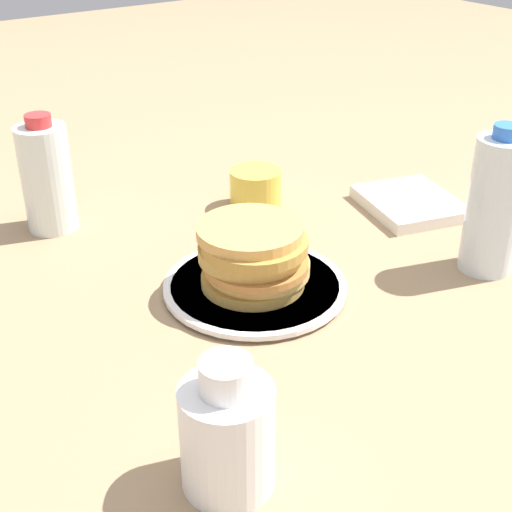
{
  "coord_description": "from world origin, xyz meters",
  "views": [
    {
      "loc": [
        -0.65,
        0.44,
        0.5
      ],
      "look_at": [
        -0.0,
        -0.02,
        0.05
      ],
      "focal_mm": 50.0,
      "sensor_mm": 36.0,
      "label": 1
    }
  ],
  "objects_px": {
    "water_bottle_mid": "(47,177)",
    "plate": "(256,287)",
    "juice_glass": "(255,189)",
    "pancake_stack": "(254,256)",
    "water_bottle_near": "(495,205)",
    "cream_jug": "(227,433)"
  },
  "relations": [
    {
      "from": "pancake_stack",
      "to": "water_bottle_mid",
      "type": "bearing_deg",
      "value": 22.81
    },
    {
      "from": "water_bottle_mid",
      "to": "plate",
      "type": "bearing_deg",
      "value": -156.53
    },
    {
      "from": "pancake_stack",
      "to": "water_bottle_mid",
      "type": "distance_m",
      "value": 0.37
    },
    {
      "from": "juice_glass",
      "to": "water_bottle_mid",
      "type": "height_order",
      "value": "water_bottle_mid"
    },
    {
      "from": "water_bottle_near",
      "to": "water_bottle_mid",
      "type": "relative_size",
      "value": 1.15
    },
    {
      "from": "cream_jug",
      "to": "water_bottle_near",
      "type": "xyz_separation_m",
      "value": [
        0.12,
        -0.51,
        0.04
      ]
    },
    {
      "from": "cream_jug",
      "to": "water_bottle_mid",
      "type": "xyz_separation_m",
      "value": [
        0.59,
        -0.06,
        0.03
      ]
    },
    {
      "from": "water_bottle_near",
      "to": "water_bottle_mid",
      "type": "distance_m",
      "value": 0.64
    },
    {
      "from": "water_bottle_near",
      "to": "plate",
      "type": "bearing_deg",
      "value": 66.04
    },
    {
      "from": "water_bottle_near",
      "to": "water_bottle_mid",
      "type": "bearing_deg",
      "value": 43.41
    },
    {
      "from": "pancake_stack",
      "to": "juice_glass",
      "type": "distance_m",
      "value": 0.27
    },
    {
      "from": "juice_glass",
      "to": "water_bottle_mid",
      "type": "bearing_deg",
      "value": 68.37
    },
    {
      "from": "plate",
      "to": "pancake_stack",
      "type": "bearing_deg",
      "value": 109.39
    },
    {
      "from": "juice_glass",
      "to": "water_bottle_near",
      "type": "height_order",
      "value": "water_bottle_near"
    },
    {
      "from": "plate",
      "to": "juice_glass",
      "type": "relative_size",
      "value": 2.87
    },
    {
      "from": "plate",
      "to": "pancake_stack",
      "type": "height_order",
      "value": "pancake_stack"
    },
    {
      "from": "juice_glass",
      "to": "cream_jug",
      "type": "distance_m",
      "value": 0.59
    },
    {
      "from": "plate",
      "to": "cream_jug",
      "type": "bearing_deg",
      "value": 140.23
    },
    {
      "from": "plate",
      "to": "juice_glass",
      "type": "xyz_separation_m",
      "value": [
        0.22,
        -0.15,
        0.02
      ]
    },
    {
      "from": "plate",
      "to": "cream_jug",
      "type": "relative_size",
      "value": 1.78
    },
    {
      "from": "plate",
      "to": "water_bottle_mid",
      "type": "height_order",
      "value": "water_bottle_mid"
    },
    {
      "from": "pancake_stack",
      "to": "juice_glass",
      "type": "xyz_separation_m",
      "value": [
        0.22,
        -0.16,
        -0.02
      ]
    }
  ]
}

